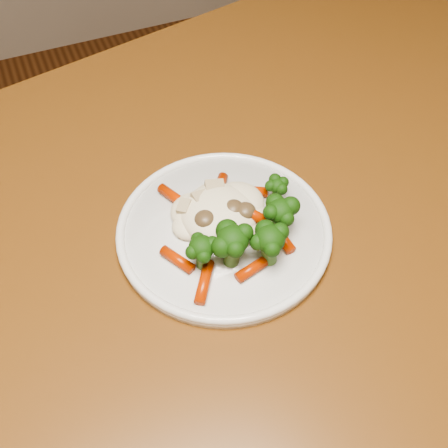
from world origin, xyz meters
The scene contains 3 objects.
dining_table centered at (0.10, -0.08, 0.64)m, with size 1.21×0.94×0.75m.
plate centered at (0.02, -0.14, 0.76)m, with size 0.24×0.24×0.01m, color white.
meal centered at (0.02, -0.15, 0.78)m, with size 0.17×0.17×0.05m.
Camera 1 is at (-0.13, -0.50, 1.25)m, focal length 45.00 mm.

